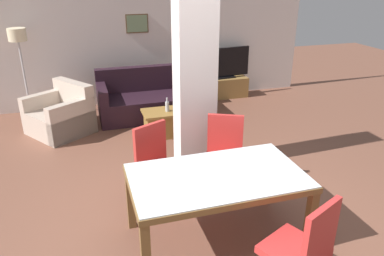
{
  "coord_description": "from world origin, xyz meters",
  "views": [
    {
      "loc": [
        -1.15,
        -2.93,
        2.58
      ],
      "look_at": [
        0.0,
        0.83,
        0.9
      ],
      "focal_mm": 35.0,
      "sensor_mm": 36.0,
      "label": 1
    }
  ],
  "objects_px": {
    "dining_table": "(217,188)",
    "floor_lamp": "(19,44)",
    "dining_chair_far_left": "(157,163)",
    "dining_chair_far_right": "(224,152)",
    "dining_chair_near_right": "(304,246)",
    "tv_screen": "(225,63)",
    "bottle": "(167,106)",
    "coffee_table": "(166,123)",
    "armchair": "(61,116)",
    "tv_stand": "(224,87)",
    "sofa": "(146,101)"
  },
  "relations": [
    {
      "from": "dining_chair_near_right",
      "to": "sofa",
      "type": "height_order",
      "value": "dining_chair_near_right"
    },
    {
      "from": "tv_stand",
      "to": "floor_lamp",
      "type": "xyz_separation_m",
      "value": [
        -3.93,
        -0.07,
        1.16
      ]
    },
    {
      "from": "sofa",
      "to": "tv_screen",
      "type": "relative_size",
      "value": 1.58
    },
    {
      "from": "dining_chair_far_right",
      "to": "tv_stand",
      "type": "bearing_deg",
      "value": -85.78
    },
    {
      "from": "dining_table",
      "to": "bottle",
      "type": "distance_m",
      "value": 2.71
    },
    {
      "from": "dining_table",
      "to": "bottle",
      "type": "bearing_deg",
      "value": 86.91
    },
    {
      "from": "dining_chair_far_right",
      "to": "dining_chair_far_left",
      "type": "bearing_deg",
      "value": 27.57
    },
    {
      "from": "coffee_table",
      "to": "bottle",
      "type": "height_order",
      "value": "bottle"
    },
    {
      "from": "dining_chair_far_right",
      "to": "dining_chair_near_right",
      "type": "distance_m",
      "value": 1.76
    },
    {
      "from": "dining_chair_near_right",
      "to": "bottle",
      "type": "xyz_separation_m",
      "value": [
        -0.27,
        3.6,
        -0.0
      ]
    },
    {
      "from": "tv_screen",
      "to": "coffee_table",
      "type": "bearing_deg",
      "value": 38.18
    },
    {
      "from": "dining_table",
      "to": "sofa",
      "type": "distance_m",
      "value": 3.71
    },
    {
      "from": "dining_table",
      "to": "floor_lamp",
      "type": "bearing_deg",
      "value": 116.48
    },
    {
      "from": "dining_chair_far_left",
      "to": "bottle",
      "type": "distance_m",
      "value": 1.95
    },
    {
      "from": "dining_table",
      "to": "dining_chair_far_left",
      "type": "bearing_deg",
      "value": 116.57
    },
    {
      "from": "dining_chair_far_left",
      "to": "armchair",
      "type": "height_order",
      "value": "dining_chair_far_left"
    },
    {
      "from": "dining_chair_far_right",
      "to": "dining_chair_near_right",
      "type": "bearing_deg",
      "value": 115.8
    },
    {
      "from": "sofa",
      "to": "tv_stand",
      "type": "height_order",
      "value": "sofa"
    },
    {
      "from": "dining_chair_near_right",
      "to": "bottle",
      "type": "bearing_deg",
      "value": 69.4
    },
    {
      "from": "tv_stand",
      "to": "floor_lamp",
      "type": "height_order",
      "value": "floor_lamp"
    },
    {
      "from": "dining_table",
      "to": "floor_lamp",
      "type": "height_order",
      "value": "floor_lamp"
    },
    {
      "from": "dining_table",
      "to": "dining_chair_far_left",
      "type": "distance_m",
      "value": 0.94
    },
    {
      "from": "armchair",
      "to": "floor_lamp",
      "type": "distance_m",
      "value": 1.55
    },
    {
      "from": "dining_chair_near_right",
      "to": "floor_lamp",
      "type": "distance_m",
      "value": 5.83
    },
    {
      "from": "floor_lamp",
      "to": "dining_chair_near_right",
      "type": "bearing_deg",
      "value": -63.79
    },
    {
      "from": "dining_chair_far_right",
      "to": "bottle",
      "type": "relative_size",
      "value": 4.15
    },
    {
      "from": "dining_chair_far_left",
      "to": "dining_chair_near_right",
      "type": "distance_m",
      "value": 1.92
    },
    {
      "from": "tv_stand",
      "to": "dining_table",
      "type": "bearing_deg",
      "value": -112.49
    },
    {
      "from": "bottle",
      "to": "tv_screen",
      "type": "relative_size",
      "value": 0.21
    },
    {
      "from": "dining_table",
      "to": "floor_lamp",
      "type": "xyz_separation_m",
      "value": [
        -2.13,
        4.28,
        0.77
      ]
    },
    {
      "from": "bottle",
      "to": "dining_chair_far_right",
      "type": "bearing_deg",
      "value": -81.64
    },
    {
      "from": "coffee_table",
      "to": "floor_lamp",
      "type": "relative_size",
      "value": 0.47
    },
    {
      "from": "bottle",
      "to": "tv_stand",
      "type": "relative_size",
      "value": 0.23
    },
    {
      "from": "dining_chair_far_right",
      "to": "dining_table",
      "type": "bearing_deg",
      "value": 90.0
    },
    {
      "from": "dining_table",
      "to": "tv_screen",
      "type": "distance_m",
      "value": 4.71
    },
    {
      "from": "dining_chair_far_right",
      "to": "floor_lamp",
      "type": "height_order",
      "value": "floor_lamp"
    },
    {
      "from": "floor_lamp",
      "to": "tv_stand",
      "type": "bearing_deg",
      "value": 0.98
    },
    {
      "from": "sofa",
      "to": "floor_lamp",
      "type": "distance_m",
      "value": 2.44
    },
    {
      "from": "dining_chair_far_left",
      "to": "coffee_table",
      "type": "relative_size",
      "value": 1.25
    },
    {
      "from": "dining_chair_far_left",
      "to": "coffee_table",
      "type": "distance_m",
      "value": 1.98
    },
    {
      "from": "tv_screen",
      "to": "floor_lamp",
      "type": "height_order",
      "value": "floor_lamp"
    },
    {
      "from": "dining_chair_near_right",
      "to": "coffee_table",
      "type": "bearing_deg",
      "value": 69.7
    },
    {
      "from": "armchair",
      "to": "dining_chair_far_right",
      "type": "bearing_deg",
      "value": -176.13
    },
    {
      "from": "dining_table",
      "to": "tv_stand",
      "type": "relative_size",
      "value": 1.71
    },
    {
      "from": "bottle",
      "to": "sofa",
      "type": "bearing_deg",
      "value": 99.66
    },
    {
      "from": "dining_chair_near_right",
      "to": "armchair",
      "type": "xyz_separation_m",
      "value": [
        -1.96,
        4.24,
        -0.23
      ]
    },
    {
      "from": "dining_table",
      "to": "floor_lamp",
      "type": "distance_m",
      "value": 4.84
    },
    {
      "from": "dining_chair_far_left",
      "to": "tv_stand",
      "type": "xyz_separation_m",
      "value": [
        2.22,
        3.51,
        -0.3
      ]
    },
    {
      "from": "dining_chair_far_right",
      "to": "tv_screen",
      "type": "relative_size",
      "value": 0.86
    },
    {
      "from": "armchair",
      "to": "bottle",
      "type": "height_order",
      "value": "armchair"
    }
  ]
}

